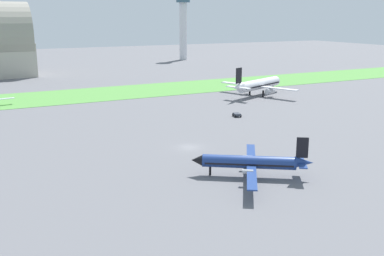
{
  "coord_description": "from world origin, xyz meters",
  "views": [
    {
      "loc": [
        -38.97,
        -77.72,
        25.4
      ],
      "look_at": [
        2.25,
        3.15,
        3.0
      ],
      "focal_mm": 42.66,
      "sensor_mm": 36.0,
      "label": 1
    }
  ],
  "objects": [
    {
      "name": "airplane_parked_jet_far",
      "position": [
        47.13,
        43.74,
        3.61
      ],
      "size": [
        26.72,
        26.89,
        10.02
      ],
      "rotation": [
        0.0,
        0.0,
        0.4
      ],
      "color": "white",
      "rests_on": "ground_plane"
    },
    {
      "name": "ground_plane",
      "position": [
        0.0,
        0.0,
        0.0
      ],
      "size": [
        600.0,
        600.0,
        0.0
      ],
      "primitive_type": "plane",
      "color": "slate"
    },
    {
      "name": "grass_taxiway_strip",
      "position": [
        0.0,
        70.27,
        0.04
      ],
      "size": [
        360.0,
        28.0,
        0.08
      ],
      "primitive_type": "cube",
      "color": "#549342",
      "rests_on": "ground_plane"
    },
    {
      "name": "airplane_foreground_turboprop",
      "position": [
        1.27,
        -19.82,
        2.51
      ],
      "size": [
        17.4,
        19.84,
        6.85
      ],
      "rotation": [
        0.0,
        0.0,
        2.56
      ],
      "color": "navy",
      "rests_on": "ground_plane"
    },
    {
      "name": "control_tower",
      "position": [
        80.19,
        167.4,
        21.72
      ],
      "size": [
        8.0,
        8.0,
        36.87
      ],
      "color": "silver",
      "rests_on": "ground_plane"
    },
    {
      "name": "baggage_cart_near_gate",
      "position": [
        23.68,
        19.62,
        0.57
      ],
      "size": [
        2.23,
        2.7,
        0.9
      ],
      "rotation": [
        0.0,
        0.0,
        4.49
      ],
      "color": "#2D333D",
      "rests_on": "ground_plane"
    }
  ]
}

